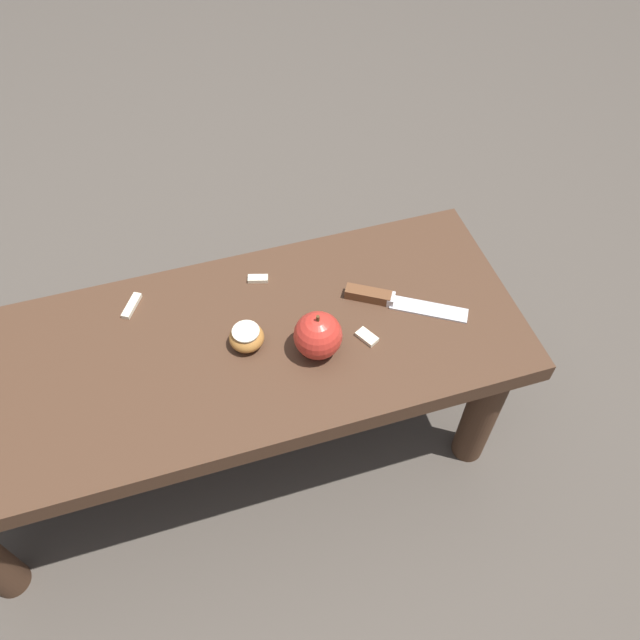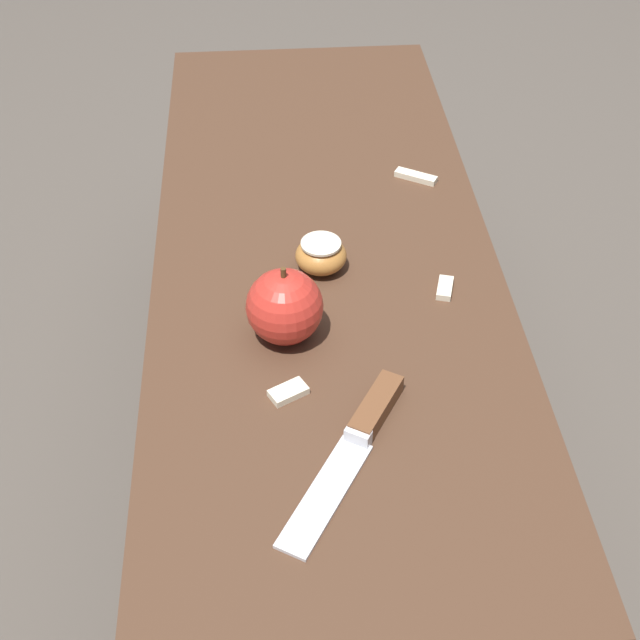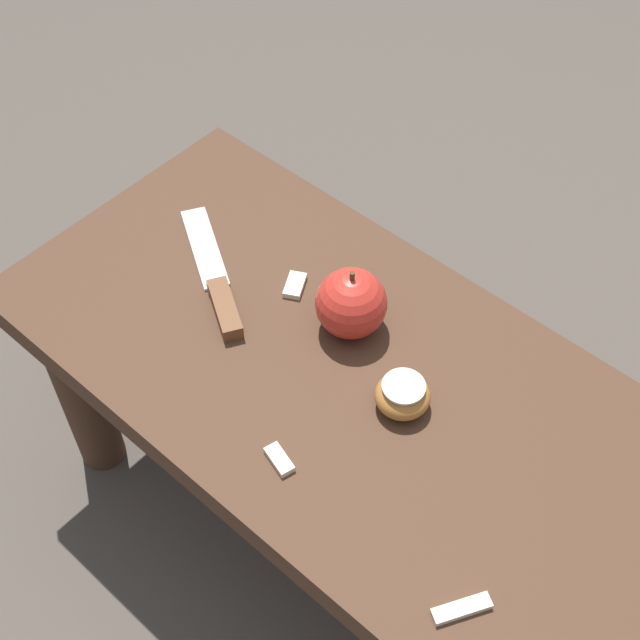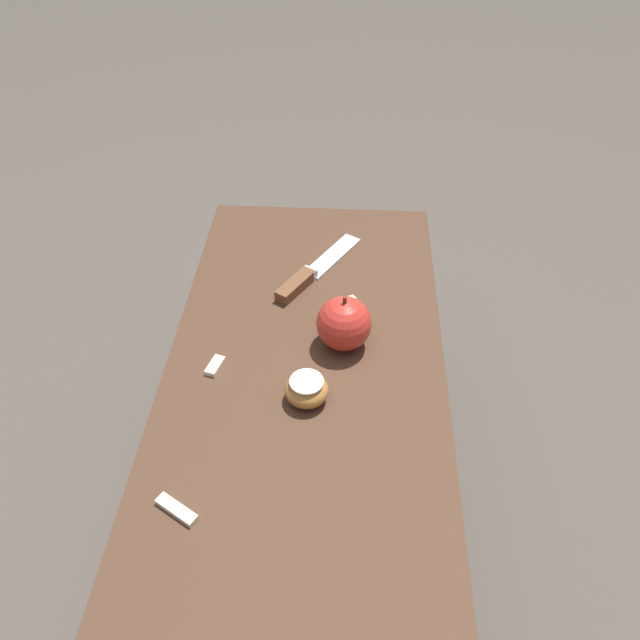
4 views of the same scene
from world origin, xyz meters
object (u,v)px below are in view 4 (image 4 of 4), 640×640
at_px(wooden_bench, 300,459).
at_px(knife, 308,276).
at_px(apple_cut, 307,390).
at_px(apple_whole, 344,324).

height_order(wooden_bench, knife, knife).
bearing_deg(knife, wooden_bench, -146.94).
xyz_separation_m(wooden_bench, apple_cut, (-0.05, 0.01, 0.09)).
bearing_deg(apple_cut, knife, -176.02).
distance_m(wooden_bench, knife, 0.33).
distance_m(knife, apple_whole, 0.17).
bearing_deg(wooden_bench, apple_whole, 161.71).
bearing_deg(wooden_bench, apple_cut, 171.94).
bearing_deg(knife, apple_cut, -144.96).
xyz_separation_m(apple_whole, apple_cut, (0.11, -0.05, -0.02)).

